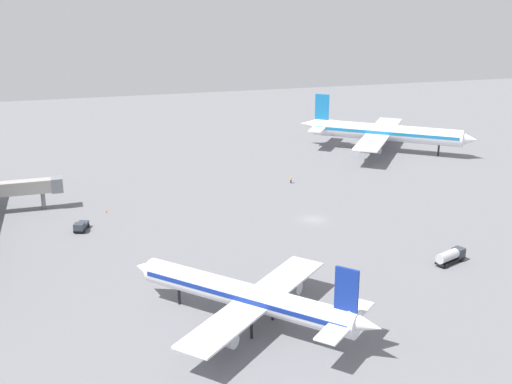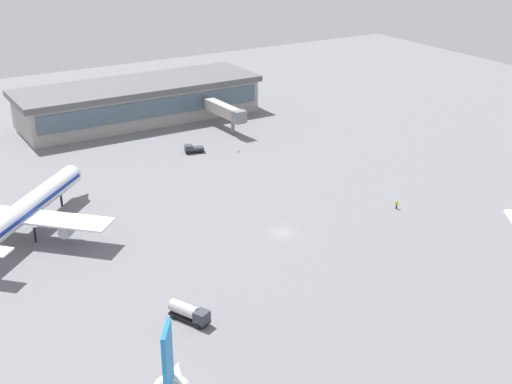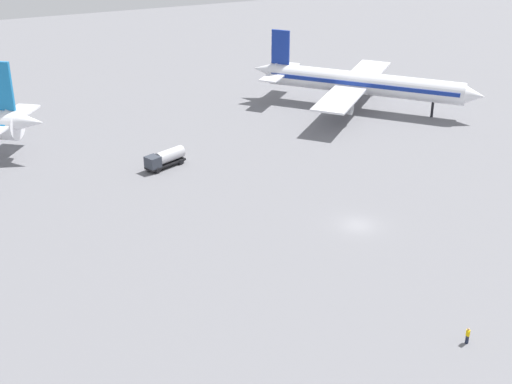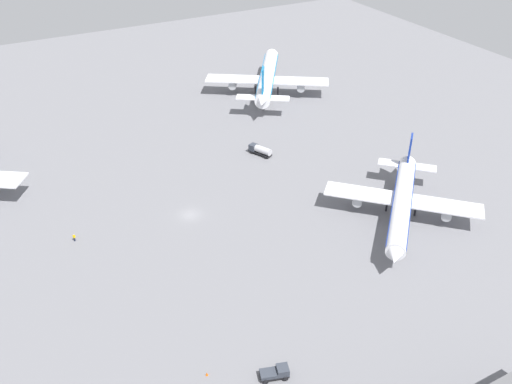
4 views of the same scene
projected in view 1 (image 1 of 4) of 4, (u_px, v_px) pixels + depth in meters
The scene contains 8 objects.
ground at pixel (313, 219), 145.98m from camera, with size 288.00×288.00×0.00m, color slate.
airplane_taxiing at pixel (249, 296), 103.19m from camera, with size 32.67×32.80×12.68m.
airplane_distant at pixel (384, 132), 194.36m from camera, with size 35.75×42.40×14.79m.
pushback_tractor at pixel (81, 226), 139.79m from camera, with size 4.77×3.26×1.90m.
fuel_truck at pixel (450, 256), 124.93m from camera, with size 4.35×6.52×2.50m.
ground_crew_worker at pixel (291, 180), 168.74m from camera, with size 0.53×0.51×1.67m.
jet_bridge at pixel (25, 187), 149.54m from camera, with size 3.63×16.35×6.74m.
safety_cone_near_gate at pixel (106, 211), 149.68m from camera, with size 0.44×0.44×0.60m, color #EA590C.
Camera 1 is at (129.60, -44.51, 51.99)m, focal length 49.83 mm.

